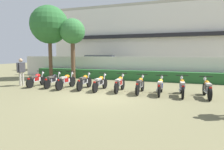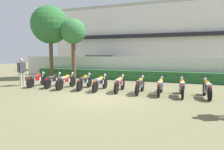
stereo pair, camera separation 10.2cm
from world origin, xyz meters
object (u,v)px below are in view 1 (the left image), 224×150
(tree_far_side, at_px, (72,32))
(motorcycle_in_row_5, at_px, (120,83))
(parked_car, at_px, (101,65))
(motorcycle_in_row_6, at_px, (140,85))
(tree_near_inspector, at_px, (49,25))
(motorcycle_in_row_9, at_px, (207,88))
(motorcycle_in_row_8, at_px, (182,87))
(motorcycle_in_row_2, at_px, (66,81))
(inspector_person, at_px, (21,70))
(motorcycle_in_row_3, at_px, (84,81))
(motorcycle_in_row_4, at_px, (100,83))
(motorcycle_in_row_7, at_px, (160,86))
(motorcycle_in_row_1, at_px, (53,80))
(motorcycle_in_row_0, at_px, (36,79))

(tree_far_side, relative_size, motorcycle_in_row_5, 2.56)
(parked_car, xyz_separation_m, motorcycle_in_row_6, (5.46, -8.23, -0.49))
(tree_near_inspector, relative_size, motorcycle_in_row_9, 3.21)
(motorcycle_in_row_8, relative_size, motorcycle_in_row_9, 1.07)
(motorcycle_in_row_2, xyz_separation_m, inspector_person, (-3.20, -0.06, 0.58))
(motorcycle_in_row_5, distance_m, motorcycle_in_row_6, 1.13)
(motorcycle_in_row_3, distance_m, inspector_person, 4.36)
(motorcycle_in_row_4, relative_size, motorcycle_in_row_9, 1.04)
(motorcycle_in_row_3, distance_m, motorcycle_in_row_6, 3.24)
(motorcycle_in_row_2, xyz_separation_m, motorcycle_in_row_7, (5.37, 0.04, -0.02))
(tree_near_inspector, height_order, motorcycle_in_row_1, tree_near_inspector)
(motorcycle_in_row_8, distance_m, inspector_person, 9.60)
(motorcycle_in_row_5, xyz_separation_m, motorcycle_in_row_8, (3.15, -0.09, -0.00))
(tree_far_side, xyz_separation_m, motorcycle_in_row_9, (9.27, -3.90, -3.25))
(motorcycle_in_row_0, distance_m, motorcycle_in_row_9, 9.60)
(tree_near_inspector, distance_m, motorcycle_in_row_6, 9.77)
(motorcycle_in_row_2, height_order, motorcycle_in_row_3, motorcycle_in_row_2)
(motorcycle_in_row_7, bearing_deg, motorcycle_in_row_4, 89.50)
(motorcycle_in_row_0, xyz_separation_m, motorcycle_in_row_8, (8.51, 0.02, 0.01))
(motorcycle_in_row_2, relative_size, motorcycle_in_row_4, 1.04)
(tree_near_inspector, bearing_deg, motorcycle_in_row_6, -24.59)
(motorcycle_in_row_4, distance_m, motorcycle_in_row_7, 3.25)
(parked_car, xyz_separation_m, tree_far_side, (-0.69, -4.31, 2.76))
(motorcycle_in_row_8, bearing_deg, inspector_person, 88.35)
(motorcycle_in_row_6, distance_m, motorcycle_in_row_8, 2.03)
(motorcycle_in_row_4, xyz_separation_m, motorcycle_in_row_6, (2.24, -0.05, 0.00))
(motorcycle_in_row_7, bearing_deg, tree_far_side, 61.70)
(parked_car, height_order, inspector_person, parked_car)
(motorcycle_in_row_7, distance_m, motorcycle_in_row_8, 1.01)
(parked_car, relative_size, inspector_person, 2.72)
(parked_car, xyz_separation_m, motorcycle_in_row_0, (-1.02, -8.23, -0.50))
(tree_far_side, bearing_deg, tree_near_inspector, -174.83)
(motorcycle_in_row_9, relative_size, inspector_person, 1.05)
(motorcycle_in_row_5, height_order, motorcycle_in_row_6, motorcycle_in_row_5)
(tree_near_inspector, distance_m, tree_far_side, 2.11)
(tree_far_side, height_order, inspector_person, tree_far_side)
(motorcycle_in_row_6, bearing_deg, motorcycle_in_row_3, 88.76)
(tree_far_side, height_order, motorcycle_in_row_1, tree_far_side)
(motorcycle_in_row_5, distance_m, motorcycle_in_row_8, 3.15)
(tree_near_inspector, xyz_separation_m, inspector_person, (0.60, -3.82, -3.30))
(motorcycle_in_row_5, xyz_separation_m, motorcycle_in_row_7, (2.14, -0.09, -0.01))
(tree_near_inspector, distance_m, motorcycle_in_row_1, 6.01)
(motorcycle_in_row_1, bearing_deg, motorcycle_in_row_6, -93.23)
(parked_car, distance_m, motorcycle_in_row_0, 8.31)
(motorcycle_in_row_4, height_order, motorcycle_in_row_9, motorcycle_in_row_9)
(motorcycle_in_row_4, height_order, motorcycle_in_row_6, motorcycle_in_row_6)
(motorcycle_in_row_1, distance_m, motorcycle_in_row_6, 5.34)
(motorcycle_in_row_5, relative_size, motorcycle_in_row_6, 1.01)
(motorcycle_in_row_6, xyz_separation_m, motorcycle_in_row_7, (1.01, 0.01, -0.01))
(motorcycle_in_row_3, bearing_deg, inspector_person, 90.24)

